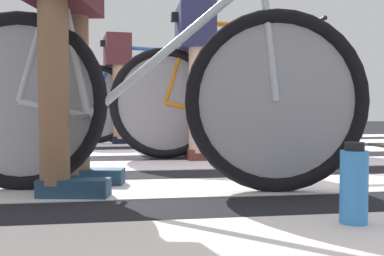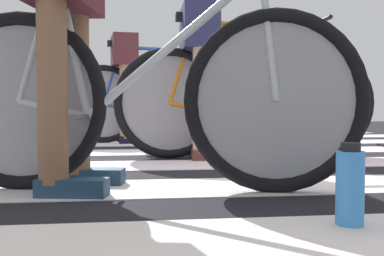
% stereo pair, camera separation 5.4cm
% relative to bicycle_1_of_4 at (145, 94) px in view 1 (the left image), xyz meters
% --- Properties ---
extents(ground, '(18.00, 14.00, 0.02)m').
position_rel_bicycle_1_of_4_xyz_m(ground, '(0.31, 0.90, -0.40)').
color(ground, black).
extents(crosswalk_markings, '(5.46, 6.51, 0.00)m').
position_rel_bicycle_1_of_4_xyz_m(crosswalk_markings, '(0.34, 0.80, -0.38)').
color(crosswalk_markings, silver).
rests_on(crosswalk_markings, ground).
extents(bicycle_1_of_4, '(1.71, 0.56, 0.93)m').
position_rel_bicycle_1_of_4_xyz_m(bicycle_1_of_4, '(0.00, 0.00, 0.00)').
color(bicycle_1_of_4, black).
rests_on(bicycle_1_of_4, ground).
extents(cyclist_1_of_4, '(0.38, 0.45, 1.00)m').
position_rel_bicycle_1_of_4_xyz_m(cyclist_1_of_4, '(-0.30, 0.06, 0.26)').
color(cyclist_1_of_4, brown).
rests_on(cyclist_1_of_4, ground).
extents(bicycle_2_of_4, '(1.74, 0.52, 0.93)m').
position_rel_bicycle_1_of_4_xyz_m(bicycle_2_of_4, '(0.70, 1.13, 0.00)').
color(bicycle_2_of_4, black).
rests_on(bicycle_2_of_4, ground).
extents(cyclist_2_of_4, '(0.32, 0.42, 0.98)m').
position_rel_bicycle_1_of_4_xyz_m(cyclist_2_of_4, '(0.39, 1.14, 0.25)').
color(cyclist_2_of_4, beige).
rests_on(cyclist_2_of_4, ground).
extents(bicycle_3_of_4, '(1.73, 0.52, 0.93)m').
position_rel_bicycle_1_of_4_xyz_m(bicycle_3_of_4, '(0.20, 2.53, 0.00)').
color(bicycle_3_of_4, black).
rests_on(bicycle_3_of_4, ground).
extents(cyclist_3_of_4, '(0.35, 0.43, 0.98)m').
position_rel_bicycle_1_of_4_xyz_m(cyclist_3_of_4, '(-0.11, 2.50, 0.25)').
color(cyclist_3_of_4, '#A87A5B').
rests_on(cyclist_3_of_4, ground).
extents(bicycle_4_of_4, '(1.74, 0.52, 0.93)m').
position_rel_bicycle_1_of_4_xyz_m(bicycle_4_of_4, '(1.05, 3.56, 0.00)').
color(bicycle_4_of_4, black).
rests_on(bicycle_4_of_4, ground).
extents(water_bottle, '(0.08, 0.08, 0.24)m').
position_rel_bicycle_1_of_4_xyz_m(water_bottle, '(0.56, -0.61, -0.27)').
color(water_bottle, '#3989DC').
rests_on(water_bottle, ground).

